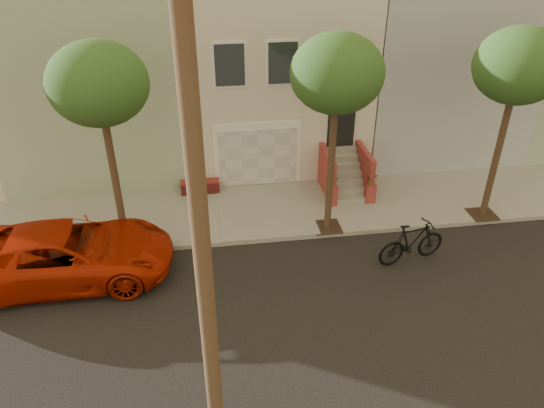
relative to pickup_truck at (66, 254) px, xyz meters
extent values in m
plane|color=black|center=(6.95, -2.60, -0.83)|extent=(90.00, 90.00, 0.00)
cube|color=gray|center=(6.95, 2.75, -0.75)|extent=(40.00, 3.70, 0.15)
cube|color=beige|center=(6.95, 8.60, 2.82)|extent=(7.00, 8.00, 7.00)
cube|color=#8DA081|center=(0.15, 8.60, 2.82)|extent=(6.50, 8.00, 7.00)
cube|color=#9A9CA2|center=(13.75, 8.60, 2.82)|extent=(6.50, 8.00, 7.00)
cube|color=white|center=(6.05, 4.62, 0.57)|extent=(3.20, 0.12, 2.50)
cube|color=silver|center=(6.05, 4.56, 0.47)|extent=(2.90, 0.06, 2.20)
cube|color=gray|center=(6.05, 2.75, -0.67)|extent=(3.20, 3.70, 0.02)
cube|color=maroon|center=(3.85, 4.30, -0.46)|extent=(1.40, 0.45, 0.44)
cube|color=black|center=(9.15, 4.57, 1.72)|extent=(1.00, 0.06, 2.00)
cube|color=#3F4751|center=(5.15, 4.57, 3.92)|extent=(1.00, 0.06, 1.40)
cube|color=white|center=(5.15, 4.59, 3.92)|extent=(1.15, 0.05, 1.55)
cube|color=#3F4751|center=(6.95, 4.57, 3.92)|extent=(1.00, 0.06, 1.40)
cube|color=white|center=(6.95, 4.59, 3.92)|extent=(1.15, 0.05, 1.55)
cube|color=#3F4751|center=(8.75, 4.57, 3.92)|extent=(1.00, 0.06, 1.40)
cube|color=white|center=(8.75, 4.59, 3.92)|extent=(1.15, 0.05, 1.55)
cube|color=gray|center=(9.15, 2.78, -0.58)|extent=(1.20, 0.28, 0.20)
cube|color=gray|center=(9.15, 3.06, -0.38)|extent=(1.20, 0.28, 0.20)
cube|color=gray|center=(9.15, 3.34, -0.18)|extent=(1.20, 0.28, 0.20)
cube|color=gray|center=(9.15, 3.62, 0.02)|extent=(1.20, 0.28, 0.20)
cube|color=gray|center=(9.15, 3.90, 0.22)|extent=(1.20, 0.28, 0.20)
cube|color=gray|center=(9.15, 4.18, 0.42)|extent=(1.20, 0.28, 0.20)
cube|color=gray|center=(9.15, 4.46, 0.62)|extent=(1.20, 0.28, 0.20)
cube|color=maroon|center=(8.45, 3.62, 0.12)|extent=(0.18, 1.96, 1.60)
cube|color=maroon|center=(9.85, 3.62, 0.12)|extent=(0.18, 1.96, 1.60)
cube|color=maroon|center=(8.45, 2.74, -0.33)|extent=(0.35, 0.35, 0.70)
imported|color=#214418|center=(8.45, 2.74, 0.25)|extent=(0.40, 0.35, 0.45)
cube|color=maroon|center=(9.85, 2.74, -0.33)|extent=(0.35, 0.35, 0.70)
imported|color=#214418|center=(9.85, 2.74, 0.25)|extent=(0.41, 0.35, 0.45)
cube|color=#2D2116|center=(1.45, 1.30, -0.67)|extent=(0.90, 0.90, 0.02)
cylinder|color=#352418|center=(1.45, 1.30, 1.42)|extent=(0.22, 0.22, 4.20)
ellipsoid|color=#214418|center=(1.45, 1.30, 4.47)|extent=(2.70, 2.57, 2.29)
cube|color=#2D2116|center=(7.95, 1.30, -0.67)|extent=(0.90, 0.90, 0.02)
cylinder|color=#352418|center=(7.95, 1.30, 1.42)|extent=(0.22, 0.22, 4.20)
ellipsoid|color=#214418|center=(7.95, 1.30, 4.47)|extent=(2.70, 2.57, 2.29)
cube|color=#2D2116|center=(13.45, 1.30, -0.67)|extent=(0.90, 0.90, 0.02)
cylinder|color=#352418|center=(13.45, 1.30, 1.42)|extent=(0.22, 0.22, 4.20)
ellipsoid|color=#214418|center=(13.45, 1.30, 4.47)|extent=(2.70, 2.57, 2.29)
cylinder|color=#442F1F|center=(3.95, -5.80, 4.17)|extent=(0.30, 0.30, 10.00)
imported|color=#B31E05|center=(0.00, 0.00, 0.00)|extent=(6.00, 2.82, 1.66)
imported|color=black|center=(10.06, -0.66, -0.16)|extent=(2.33, 1.11, 1.35)
camera|label=1|loc=(4.11, -12.43, 8.61)|focal=33.65mm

